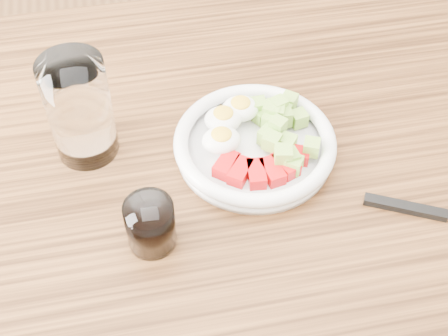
# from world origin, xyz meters

# --- Properties ---
(dining_table) EXTENTS (1.50, 0.90, 0.77)m
(dining_table) POSITION_xyz_m (0.00, 0.00, 0.67)
(dining_table) COLOR brown
(dining_table) RESTS_ON ground
(bowl) EXTENTS (0.23, 0.23, 0.05)m
(bowl) POSITION_xyz_m (0.04, 0.06, 0.79)
(bowl) COLOR white
(bowl) RESTS_ON dining_table
(fork) EXTENTS (0.21, 0.11, 0.01)m
(fork) POSITION_xyz_m (0.24, -0.09, 0.78)
(fork) COLOR black
(fork) RESTS_ON dining_table
(water_glass) EXTENTS (0.09, 0.09, 0.15)m
(water_glass) POSITION_xyz_m (-0.19, 0.11, 0.85)
(water_glass) COLOR white
(water_glass) RESTS_ON dining_table
(coffee_glass) EXTENTS (0.06, 0.06, 0.07)m
(coffee_glass) POSITION_xyz_m (-0.12, -0.06, 0.80)
(coffee_glass) COLOR white
(coffee_glass) RESTS_ON dining_table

